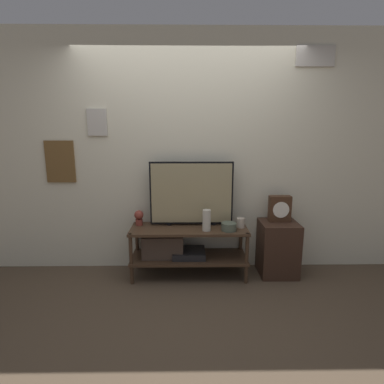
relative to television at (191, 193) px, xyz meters
name	(u,v)px	position (x,y,z in m)	size (l,w,h in m)	color
ground_plane	(189,286)	(-0.03, -0.36, -0.93)	(12.00, 12.00, 0.00)	#4C3D2D
wall_back	(188,154)	(-0.03, 0.18, 0.42)	(6.40, 0.08, 2.70)	beige
media_console	(179,246)	(-0.14, -0.10, -0.58)	(1.29, 0.44, 0.56)	#422D1E
television	(191,193)	(0.00, 0.00, 0.00)	(0.93, 0.05, 0.72)	black
vase_wide_bowl	(229,227)	(0.40, -0.19, -0.33)	(0.16, 0.16, 0.08)	#4C5647
vase_tall_ceramic	(207,220)	(0.16, -0.19, -0.26)	(0.09, 0.09, 0.23)	beige
candle_jar	(241,223)	(0.55, -0.09, -0.32)	(0.09, 0.09, 0.11)	#C1B29E
decorative_bust	(139,217)	(-0.60, 0.01, -0.27)	(0.10, 0.10, 0.17)	brown
side_table	(278,248)	(0.98, -0.07, -0.63)	(0.41, 0.40, 0.61)	#382319
mantel_clock	(280,209)	(0.99, -0.03, -0.17)	(0.24, 0.11, 0.29)	#422819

